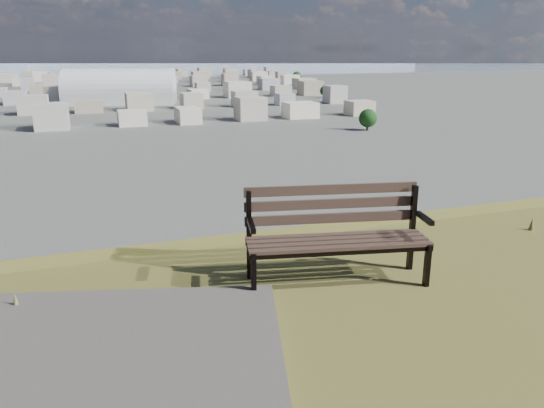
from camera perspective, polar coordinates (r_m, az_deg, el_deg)
name	(u,v)px	position (r m, az deg, el deg)	size (l,w,h in m)	color
park_bench	(336,229)	(5.53, 6.85, -2.72)	(1.94, 0.96, 0.97)	#3F3024
arena	(121,93)	(287.76, -15.95, 11.42)	(58.85, 36.00, 23.15)	silver
city_blocks	(83,84)	(397.15, -19.63, 12.03)	(395.00, 361.00, 7.00)	silver
city_trees	(34,91)	(322.60, -24.23, 10.99)	(406.52, 387.20, 9.98)	#37251B
bay_water	(79,67)	(902.39, -20.06, 13.70)	(2400.00, 700.00, 0.12)	#9AAAC4
far_hills	(49,49)	(1406.09, -22.86, 15.09)	(2050.00, 340.00, 60.00)	#8595A6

